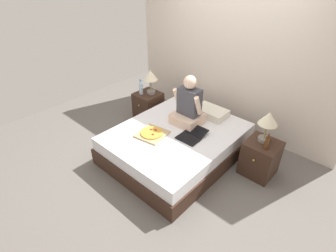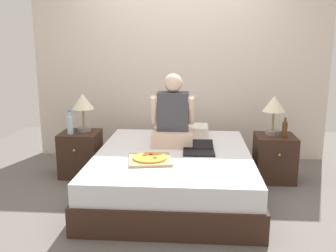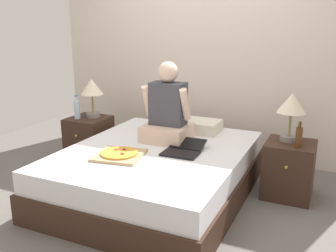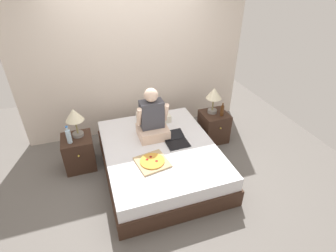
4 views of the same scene
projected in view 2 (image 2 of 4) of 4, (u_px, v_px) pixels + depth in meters
ground_plane at (173, 193)px, 3.96m from camera, size 5.92×5.92×0.00m
wall_back at (180, 66)px, 5.02m from camera, size 3.92×0.12×2.50m
bed at (173, 173)px, 3.92m from camera, size 1.62×2.02×0.46m
nightstand_left at (81, 153)px, 4.47m from camera, size 0.44×0.47×0.53m
lamp_on_left_nightstand at (83, 104)px, 4.39m from camera, size 0.26×0.26×0.45m
water_bottle at (70, 124)px, 4.31m from camera, size 0.07×0.07×0.28m
nightstand_right at (274, 158)px, 4.31m from camera, size 0.44×0.47×0.53m
lamp_on_right_nightstand at (274, 106)px, 4.23m from camera, size 0.26×0.26×0.45m
beer_bottle at (285, 129)px, 4.13m from camera, size 0.06×0.06×0.23m
pillow at (186, 130)px, 4.55m from camera, size 0.52×0.34×0.12m
person_seated at (173, 119)px, 4.09m from camera, size 0.47×0.40×0.78m
laptop at (199, 150)px, 3.86m from camera, size 0.33×0.42×0.07m
pizza_box at (150, 159)px, 3.56m from camera, size 0.46×0.46×0.05m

